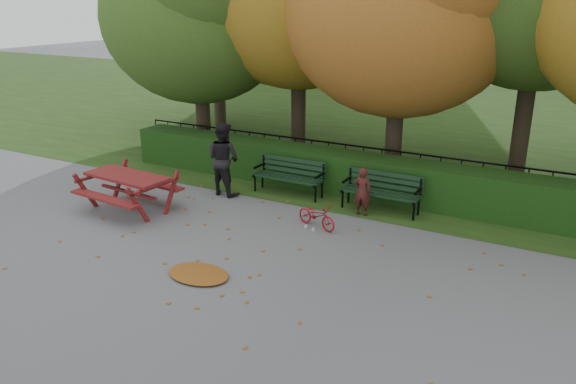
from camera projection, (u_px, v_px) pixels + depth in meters
The scene contains 13 objects.
ground at pixel (256, 262), 10.43m from camera, with size 90.00×90.00×0.00m, color slate.
grass_strip at pixel (444, 122), 22.02m from camera, with size 90.00×90.00×0.00m, color #1D3713.
hedge at pixel (351, 174), 13.99m from camera, with size 13.00×0.90×1.00m, color black.
iron_fence at pixel (363, 164), 14.64m from camera, with size 14.00×0.04×1.02m.
tree_a at pixel (201, 2), 15.91m from camera, with size 5.88×5.60×7.48m.
bench_left at pixel (290, 174), 13.91m from camera, with size 1.80×0.57×0.88m.
bench_right at pixel (382, 189), 12.82m from camera, with size 1.80×0.57×0.88m.
picnic_table at pixel (127, 183), 12.77m from camera, with size 2.13×1.77×0.97m.
leaf_pile at pixel (199, 274), 9.92m from camera, with size 1.17×0.81×0.08m, color maroon.
leaf_scatter at pixel (265, 256), 10.68m from camera, with size 9.00×5.70×0.01m, color maroon, non-canonical shape.
child at pixel (362, 192), 12.53m from camera, with size 0.41×0.27×1.11m, color #451916.
adult at pixel (223, 159), 13.77m from camera, with size 0.88×0.69×1.82m, color black.
bicycle at pixel (317, 215), 11.93m from camera, with size 0.36×1.03×0.54m, color maroon.
Camera 1 is at (5.04, -7.97, 4.68)m, focal length 35.00 mm.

